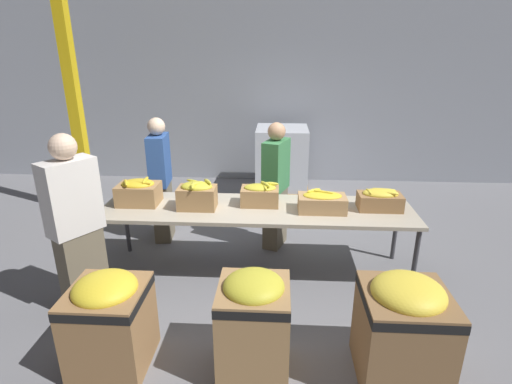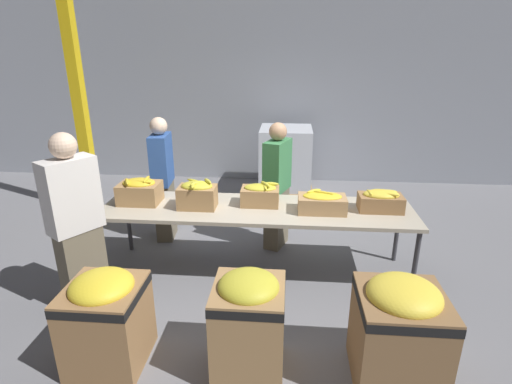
{
  "view_description": "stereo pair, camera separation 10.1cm",
  "coord_description": "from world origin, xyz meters",
  "px_view_note": "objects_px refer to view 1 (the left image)",
  "views": [
    {
      "loc": [
        0.22,
        -3.97,
        2.4
      ],
      "look_at": [
        -0.01,
        0.01,
        0.94
      ],
      "focal_mm": 28.0,
      "sensor_mm": 36.0,
      "label": 1
    },
    {
      "loc": [
        0.32,
        -3.97,
        2.4
      ],
      "look_at": [
        -0.01,
        0.01,
        0.94
      ],
      "focal_mm": 28.0,
      "sensor_mm": 36.0,
      "label": 2
    }
  ],
  "objects_px": {
    "donation_bin_1": "(254,321)",
    "donation_bin_0": "(110,319)",
    "banana_box_3": "(322,202)",
    "pallet_stack_0": "(281,162)",
    "sorting_table": "(257,211)",
    "volunteer_1": "(76,228)",
    "volunteer_2": "(161,181)",
    "banana_box_1": "(197,195)",
    "banana_box_2": "(260,194)",
    "banana_box_0": "(139,192)",
    "support_pillar": "(71,78)",
    "banana_box_4": "(380,199)",
    "volunteer_0": "(276,187)",
    "donation_bin_2": "(403,327)"
  },
  "relations": [
    {
      "from": "volunteer_1",
      "to": "donation_bin_2",
      "type": "xyz_separation_m",
      "value": [
        2.77,
        -0.7,
        -0.4
      ]
    },
    {
      "from": "banana_box_1",
      "to": "support_pillar",
      "type": "bearing_deg",
      "value": 141.81
    },
    {
      "from": "volunteer_0",
      "to": "support_pillar",
      "type": "distance_m",
      "value": 3.21
    },
    {
      "from": "banana_box_0",
      "to": "donation_bin_1",
      "type": "height_order",
      "value": "banana_box_0"
    },
    {
      "from": "banana_box_2",
      "to": "pallet_stack_0",
      "type": "bearing_deg",
      "value": 84.49
    },
    {
      "from": "donation_bin_1",
      "to": "pallet_stack_0",
      "type": "bearing_deg",
      "value": 87.02
    },
    {
      "from": "volunteer_1",
      "to": "donation_bin_0",
      "type": "distance_m",
      "value": 0.98
    },
    {
      "from": "banana_box_1",
      "to": "volunteer_0",
      "type": "relative_size",
      "value": 0.25
    },
    {
      "from": "volunteer_2",
      "to": "banana_box_2",
      "type": "bearing_deg",
      "value": 57.8
    },
    {
      "from": "volunteer_1",
      "to": "donation_bin_1",
      "type": "height_order",
      "value": "volunteer_1"
    },
    {
      "from": "sorting_table",
      "to": "banana_box_0",
      "type": "bearing_deg",
      "value": 178.21
    },
    {
      "from": "donation_bin_0",
      "to": "donation_bin_2",
      "type": "xyz_separation_m",
      "value": [
        2.23,
        0.0,
        0.03
      ]
    },
    {
      "from": "volunteer_2",
      "to": "pallet_stack_0",
      "type": "bearing_deg",
      "value": 135.17
    },
    {
      "from": "donation_bin_0",
      "to": "pallet_stack_0",
      "type": "xyz_separation_m",
      "value": [
        1.33,
        4.08,
        0.14
      ]
    },
    {
      "from": "sorting_table",
      "to": "volunteer_1",
      "type": "relative_size",
      "value": 1.94
    },
    {
      "from": "support_pillar",
      "to": "pallet_stack_0",
      "type": "xyz_separation_m",
      "value": [
        2.92,
        1.07,
        -1.44
      ]
    },
    {
      "from": "support_pillar",
      "to": "pallet_stack_0",
      "type": "bearing_deg",
      "value": 20.1
    },
    {
      "from": "banana_box_1",
      "to": "volunteer_1",
      "type": "relative_size",
      "value": 0.23
    },
    {
      "from": "banana_box_0",
      "to": "pallet_stack_0",
      "type": "xyz_separation_m",
      "value": [
        1.57,
        2.56,
        -0.35
      ]
    },
    {
      "from": "volunteer_2",
      "to": "sorting_table",
      "type": "bearing_deg",
      "value": 54.23
    },
    {
      "from": "donation_bin_2",
      "to": "pallet_stack_0",
      "type": "height_order",
      "value": "pallet_stack_0"
    },
    {
      "from": "banana_box_4",
      "to": "volunteer_1",
      "type": "relative_size",
      "value": 0.26
    },
    {
      "from": "volunteer_0",
      "to": "pallet_stack_0",
      "type": "distance_m",
      "value": 1.97
    },
    {
      "from": "volunteer_1",
      "to": "support_pillar",
      "type": "relative_size",
      "value": 0.43
    },
    {
      "from": "banana_box_1",
      "to": "volunteer_1",
      "type": "distance_m",
      "value": 1.22
    },
    {
      "from": "donation_bin_0",
      "to": "banana_box_2",
      "type": "bearing_deg",
      "value": 55.22
    },
    {
      "from": "banana_box_4",
      "to": "volunteer_0",
      "type": "relative_size",
      "value": 0.29
    },
    {
      "from": "banana_box_3",
      "to": "pallet_stack_0",
      "type": "bearing_deg",
      "value": 98.86
    },
    {
      "from": "banana_box_1",
      "to": "volunteer_2",
      "type": "height_order",
      "value": "volunteer_2"
    },
    {
      "from": "banana_box_3",
      "to": "pallet_stack_0",
      "type": "distance_m",
      "value": 2.7
    },
    {
      "from": "volunteer_1",
      "to": "volunteer_2",
      "type": "bearing_deg",
      "value": 21.62
    },
    {
      "from": "banana_box_1",
      "to": "donation_bin_1",
      "type": "xyz_separation_m",
      "value": [
        0.69,
        -1.43,
        -0.47
      ]
    },
    {
      "from": "banana_box_1",
      "to": "pallet_stack_0",
      "type": "bearing_deg",
      "value": 71.1
    },
    {
      "from": "sorting_table",
      "to": "donation_bin_0",
      "type": "distance_m",
      "value": 1.85
    },
    {
      "from": "banana_box_3",
      "to": "volunteer_0",
      "type": "distance_m",
      "value": 0.86
    },
    {
      "from": "banana_box_3",
      "to": "volunteer_2",
      "type": "height_order",
      "value": "volunteer_2"
    },
    {
      "from": "banana_box_2",
      "to": "banana_box_3",
      "type": "height_order",
      "value": "banana_box_2"
    },
    {
      "from": "donation_bin_1",
      "to": "donation_bin_0",
      "type": "bearing_deg",
      "value": -180.0
    },
    {
      "from": "banana_box_1",
      "to": "donation_bin_0",
      "type": "distance_m",
      "value": 1.58
    },
    {
      "from": "banana_box_0",
      "to": "banana_box_1",
      "type": "distance_m",
      "value": 0.67
    },
    {
      "from": "banana_box_3",
      "to": "banana_box_0",
      "type": "bearing_deg",
      "value": 177.3
    },
    {
      "from": "pallet_stack_0",
      "to": "banana_box_2",
      "type": "bearing_deg",
      "value": -95.51
    },
    {
      "from": "banana_box_2",
      "to": "volunteer_1",
      "type": "xyz_separation_m",
      "value": [
        -1.63,
        -0.87,
        -0.03
      ]
    },
    {
      "from": "donation_bin_0",
      "to": "donation_bin_1",
      "type": "height_order",
      "value": "donation_bin_1"
    },
    {
      "from": "donation_bin_1",
      "to": "pallet_stack_0",
      "type": "xyz_separation_m",
      "value": [
        0.21,
        4.08,
        0.11
      ]
    },
    {
      "from": "banana_box_1",
      "to": "banana_box_2",
      "type": "bearing_deg",
      "value": 11.64
    },
    {
      "from": "banana_box_4",
      "to": "donation_bin_2",
      "type": "height_order",
      "value": "banana_box_4"
    },
    {
      "from": "banana_box_3",
      "to": "donation_bin_0",
      "type": "height_order",
      "value": "banana_box_3"
    },
    {
      "from": "sorting_table",
      "to": "banana_box_2",
      "type": "relative_size",
      "value": 8.21
    },
    {
      "from": "volunteer_0",
      "to": "support_pillar",
      "type": "height_order",
      "value": "support_pillar"
    }
  ]
}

